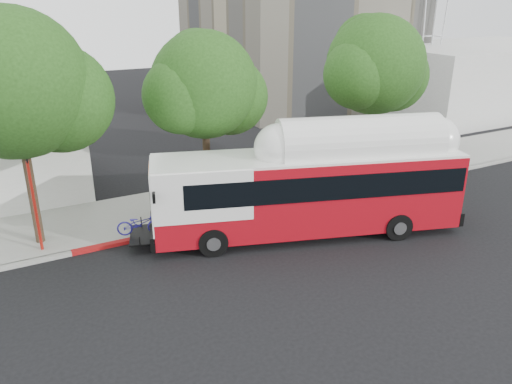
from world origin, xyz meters
TOP-DOWN VIEW (x-y plane):
  - ground at (0.00, 0.00)m, footprint 120.00×120.00m
  - sidewalk at (0.00, 6.50)m, footprint 60.00×5.00m
  - curb_strip at (0.00, 3.90)m, footprint 60.00×0.30m
  - red_curb_segment at (-3.00, 3.90)m, footprint 10.00×0.32m
  - street_tree_left at (-8.53, 5.56)m, footprint 6.67×5.80m
  - street_tree_mid at (-0.59, 6.06)m, footprint 5.75×5.00m
  - street_tree_right at (9.44, 5.86)m, footprint 6.21×5.40m
  - horizon_block at (30.00, 16.00)m, footprint 20.00×12.00m
  - transit_bus at (1.77, 1.06)m, footprint 14.39×6.71m
  - signal_pole at (-9.03, 4.66)m, footprint 0.12×0.40m

SIDE VIEW (x-z plane):
  - ground at x=0.00m, z-range 0.00..0.00m
  - sidewalk at x=0.00m, z-range 0.00..0.15m
  - curb_strip at x=0.00m, z-range 0.00..0.15m
  - red_curb_segment at x=-3.00m, z-range 0.00..0.16m
  - transit_bus at x=1.77m, z-range -0.14..4.09m
  - signal_pole at x=-9.03m, z-range 0.05..4.26m
  - horizon_block at x=30.00m, z-range 0.00..6.00m
  - street_tree_mid at x=-0.59m, z-range 1.60..10.22m
  - street_tree_right at x=9.44m, z-range 1.67..10.85m
  - street_tree_left at x=-8.53m, z-range 1.73..11.47m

